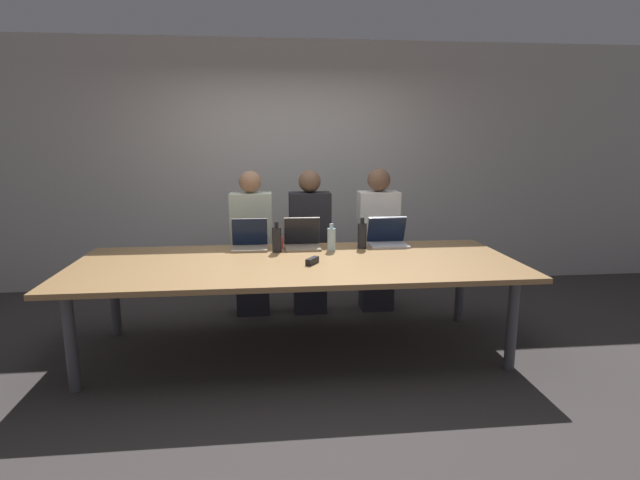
# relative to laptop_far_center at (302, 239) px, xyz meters

# --- Properties ---
(ground_plane) EXTENTS (24.00, 24.00, 0.00)m
(ground_plane) POSITION_rel_laptop_far_center_xyz_m (-0.08, -0.50, -0.83)
(ground_plane) COLOR #383333
(curtain_wall) EXTENTS (12.00, 0.06, 2.80)m
(curtain_wall) POSITION_rel_laptop_far_center_xyz_m (-0.08, 1.45, 0.57)
(curtain_wall) COLOR #BCB7B2
(curtain_wall) RESTS_ON ground_plane
(conference_table) EXTENTS (3.52, 1.38, 0.76)m
(conference_table) POSITION_rel_laptop_far_center_xyz_m (-0.08, -0.50, -0.13)
(conference_table) COLOR #9E7547
(conference_table) RESTS_ON ground_plane
(laptop_far_center) EXTENTS (0.32, 0.27, 0.27)m
(laptop_far_center) POSITION_rel_laptop_far_center_xyz_m (0.00, 0.00, 0.00)
(laptop_far_center) COLOR gray
(laptop_far_center) RESTS_ON conference_table
(person_far_center) EXTENTS (0.40, 0.24, 1.42)m
(person_far_center) POSITION_rel_laptop_far_center_xyz_m (0.11, 0.44, -0.14)
(person_far_center) COLOR #2D2D38
(person_far_center) RESTS_ON ground_plane
(bottle_far_center) EXTENTS (0.07, 0.07, 0.24)m
(bottle_far_center) POSITION_rel_laptop_far_center_xyz_m (0.25, -0.14, 0.03)
(bottle_far_center) COLOR #ADD1E0
(bottle_far_center) RESTS_ON conference_table
(laptop_far_right) EXTENTS (0.36, 0.27, 0.26)m
(laptop_far_right) POSITION_rel_laptop_far_center_xyz_m (0.79, 0.03, -0.00)
(laptop_far_right) COLOR silver
(laptop_far_right) RESTS_ON conference_table
(person_far_right) EXTENTS (0.40, 0.24, 1.43)m
(person_far_right) POSITION_rel_laptop_far_center_xyz_m (0.79, 0.45, -0.13)
(person_far_right) COLOR #2D2D38
(person_far_right) RESTS_ON ground_plane
(bottle_far_right) EXTENTS (0.08, 0.08, 0.28)m
(bottle_far_right) POSITION_rel_laptop_far_center_xyz_m (0.53, -0.07, 0.04)
(bottle_far_right) COLOR black
(bottle_far_right) RESTS_ON conference_table
(laptop_far_midleft) EXTENTS (0.32, 0.26, 0.27)m
(laptop_far_midleft) POSITION_rel_laptop_far_center_xyz_m (-0.47, 0.02, -0.00)
(laptop_far_midleft) COLOR gray
(laptop_far_midleft) RESTS_ON conference_table
(person_far_midleft) EXTENTS (0.40, 0.24, 1.42)m
(person_far_midleft) POSITION_rel_laptop_far_center_xyz_m (-0.46, 0.45, -0.14)
(person_far_midleft) COLOR #2D2D38
(person_far_midleft) RESTS_ON ground_plane
(cup_far_midleft) EXTENTS (0.08, 0.08, 0.10)m
(cup_far_midleft) POSITION_rel_laptop_far_center_xyz_m (-0.21, -0.00, -0.03)
(cup_far_midleft) COLOR red
(cup_far_midleft) RESTS_ON conference_table
(bottle_far_midleft) EXTENTS (0.08, 0.08, 0.26)m
(bottle_far_midleft) POSITION_rel_laptop_far_center_xyz_m (-0.23, -0.14, 0.04)
(bottle_far_midleft) COLOR black
(bottle_far_midleft) RESTS_ON conference_table
(stapler) EXTENTS (0.12, 0.15, 0.05)m
(stapler) POSITION_rel_laptop_far_center_xyz_m (0.04, -0.60, -0.05)
(stapler) COLOR black
(stapler) RESTS_ON conference_table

